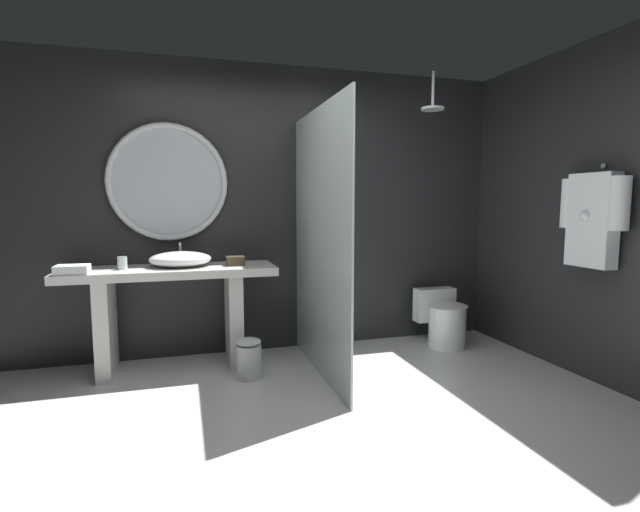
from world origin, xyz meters
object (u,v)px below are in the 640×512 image
object	(u,v)px
waste_bin	(249,358)
tissue_box	(235,261)
hanging_bathrobe	(593,215)
toilet	(443,319)
rain_shower_head	(433,105)
round_wall_mirror	(168,182)
tumbler_cup	(122,263)
vessel_sink	(180,259)
folded_hand_towel	(72,270)

from	to	relation	value
waste_bin	tissue_box	bearing A→B (deg)	97.48
hanging_bathrobe	toilet	bearing A→B (deg)	114.49
tissue_box	toilet	world-z (taller)	tissue_box
rain_shower_head	hanging_bathrobe	world-z (taller)	rain_shower_head
toilet	tissue_box	bearing A→B (deg)	178.97
toilet	round_wall_mirror	bearing A→B (deg)	172.45
tumbler_cup	rain_shower_head	xyz separation A→B (m)	(2.58, -0.20, 1.31)
vessel_sink	folded_hand_towel	size ratio (longest dim) A/B	2.17
rain_shower_head	vessel_sink	bearing A→B (deg)	173.75
vessel_sink	rain_shower_head	size ratio (longest dim) A/B	1.50
round_wall_mirror	toilet	bearing A→B (deg)	-7.55
rain_shower_head	waste_bin	bearing A→B (deg)	-173.78
round_wall_mirror	hanging_bathrobe	xyz separation A→B (m)	(3.02, -1.47, -0.27)
tissue_box	waste_bin	size ratio (longest dim) A/B	0.46
round_wall_mirror	waste_bin	world-z (taller)	round_wall_mirror
vessel_sink	hanging_bathrobe	xyz separation A→B (m)	(2.93, -1.22, 0.37)
round_wall_mirror	rain_shower_head	size ratio (longest dim) A/B	3.04
round_wall_mirror	hanging_bathrobe	distance (m)	3.37
tumbler_cup	round_wall_mirror	xyz separation A→B (m)	(0.36, 0.29, 0.65)
toilet	hanging_bathrobe	bearing A→B (deg)	-65.51
hanging_bathrobe	folded_hand_towel	size ratio (longest dim) A/B	3.34
round_wall_mirror	rain_shower_head	distance (m)	2.38
waste_bin	folded_hand_towel	bearing A→B (deg)	169.90
round_wall_mirror	rain_shower_head	world-z (taller)	rain_shower_head
rain_shower_head	toilet	size ratio (longest dim) A/B	0.62
tumbler_cup	waste_bin	xyz separation A→B (m)	(0.93, -0.38, -0.74)
rain_shower_head	hanging_bathrobe	size ratio (longest dim) A/B	0.43
tumbler_cup	tissue_box	world-z (taller)	tumbler_cup
vessel_sink	hanging_bathrobe	bearing A→B (deg)	-22.57
vessel_sink	rain_shower_head	xyz separation A→B (m)	(2.14, -0.23, 1.30)
tissue_box	hanging_bathrobe	bearing A→B (deg)	-25.33
waste_bin	folded_hand_towel	size ratio (longest dim) A/B	1.40
tissue_box	hanging_bathrobe	world-z (taller)	hanging_bathrobe
hanging_bathrobe	folded_hand_towel	xyz separation A→B (m)	(-3.70, 1.03, -0.40)
rain_shower_head	hanging_bathrobe	xyz separation A→B (m)	(0.79, -0.98, -0.93)
rain_shower_head	tissue_box	bearing A→B (deg)	173.45
tumbler_cup	hanging_bathrobe	world-z (taller)	hanging_bathrobe
toilet	waste_bin	distance (m)	1.95
tissue_box	round_wall_mirror	xyz separation A→B (m)	(-0.52, 0.30, 0.66)
hanging_bathrobe	tumbler_cup	bearing A→B (deg)	160.60
vessel_sink	tissue_box	bearing A→B (deg)	-5.12
tissue_box	waste_bin	bearing A→B (deg)	-82.52
tumbler_cup	rain_shower_head	size ratio (longest dim) A/B	0.31
tissue_box	round_wall_mirror	distance (m)	0.89
tumbler_cup	hanging_bathrobe	distance (m)	3.59
rain_shower_head	hanging_bathrobe	distance (m)	1.57
rain_shower_head	toilet	xyz separation A→B (m)	(0.27, 0.16, -1.96)
hanging_bathrobe	waste_bin	xyz separation A→B (m)	(-2.44, 0.80, -1.12)
vessel_sink	waste_bin	distance (m)	0.99
tissue_box	hanging_bathrobe	xyz separation A→B (m)	(2.49, -1.18, 0.39)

